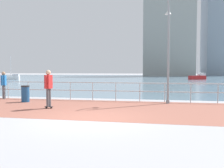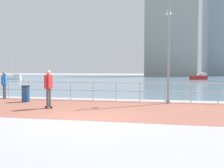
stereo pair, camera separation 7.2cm
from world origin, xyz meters
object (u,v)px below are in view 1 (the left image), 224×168
bystander (4,83)px  trash_bin (25,94)px  sailboat_red (11,77)px  sailboat_white (198,77)px  lamppost (168,44)px  skateboarder (48,85)px

bystander → trash_bin: size_ratio=1.84×
trash_bin → sailboat_red: sailboat_red is taller
sailboat_red → trash_bin: bearing=-55.3°
sailboat_white → sailboat_red: bearing=-167.9°
lamppost → sailboat_white: size_ratio=1.14×
sailboat_red → bystander: bearing=-57.1°
lamppost → trash_bin: 8.36m
sailboat_red → sailboat_white: sailboat_white is taller
trash_bin → sailboat_red: (-21.91, 31.67, -0.02)m
bystander → trash_bin: 2.53m
lamppost → sailboat_white: 39.18m
bystander → sailboat_red: 36.32m
skateboarder → sailboat_red: size_ratio=0.38×
sailboat_red → sailboat_white: (36.69, 7.88, 0.04)m
lamppost → sailboat_white: (6.95, 38.46, -2.70)m
lamppost → bystander: bearing=179.5°
sailboat_red → sailboat_white: 37.53m
sailboat_red → sailboat_white: bearing=12.1°
trash_bin → sailboat_red: 38.51m
skateboarder → sailboat_red: bearing=125.8°
trash_bin → lamppost: bearing=7.9°
bystander → sailboat_white: 41.95m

